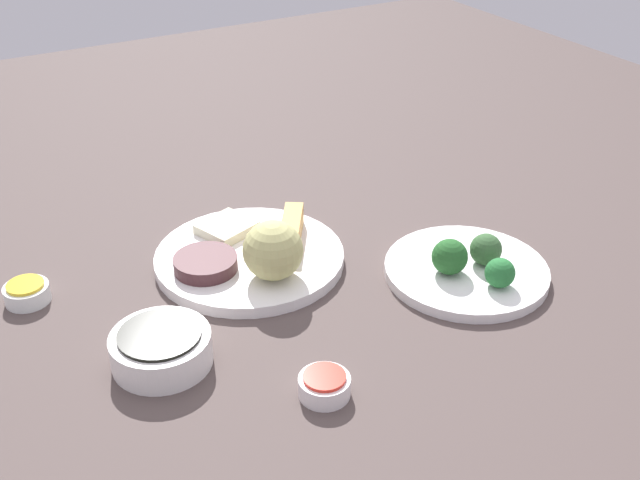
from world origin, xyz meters
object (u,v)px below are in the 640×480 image
Objects in this scene: broccoli_plate at (466,271)px; soy_sauce_bowl at (161,349)px; sauce_ramekin_sweet_and_sour at (324,386)px; main_plate at (250,258)px; sauce_ramekin_hot_mustard at (27,294)px.

soy_sauce_bowl reaches higher than broccoli_plate.
broccoli_plate is at bearing 110.94° from sauce_ramekin_sweet_and_sour.
soy_sauce_bowl is (-0.03, -0.41, 0.01)m from broccoli_plate.
sauce_ramekin_sweet_and_sour is at bearing -8.68° from main_plate.
soy_sauce_bowl is at bearing -94.10° from broccoli_plate.
sauce_ramekin_hot_mustard is 1.00× the size of sauce_ramekin_sweet_and_sour.
soy_sauce_bowl is at bearing 28.26° from sauce_ramekin_hot_mustard.
main_plate is 4.55× the size of sauce_ramekin_hot_mustard.
sauce_ramekin_sweet_and_sour is at bearing -69.06° from broccoli_plate.
soy_sauce_bowl is 2.02× the size of sauce_ramekin_hot_mustard.
soy_sauce_bowl is 0.19m from sauce_ramekin_sweet_and_sour.
main_plate is at bearing 78.31° from sauce_ramekin_hot_mustard.
sauce_ramekin_hot_mustard is at bearing -151.74° from soy_sauce_bowl.
sauce_ramekin_hot_mustard is (-0.06, -0.28, 0.00)m from main_plate.
soy_sauce_bowl is 0.23m from sauce_ramekin_hot_mustard.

